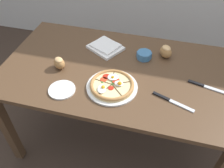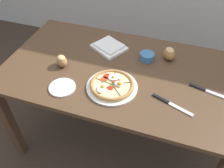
{
  "view_description": "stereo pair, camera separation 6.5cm",
  "coord_description": "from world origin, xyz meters",
  "views": [
    {
      "loc": [
        0.26,
        -1.13,
        1.74
      ],
      "look_at": [
        0.01,
        -0.17,
        0.78
      ],
      "focal_mm": 38.0,
      "sensor_mm": 36.0,
      "label": 1
    },
    {
      "loc": [
        0.32,
        -1.11,
        1.74
      ],
      "look_at": [
        0.01,
        -0.17,
        0.78
      ],
      "focal_mm": 38.0,
      "sensor_mm": 36.0,
      "label": 2
    }
  ],
  "objects": [
    {
      "name": "bread_piece_mid",
      "position": [
        -0.36,
        -0.08,
        0.79
      ],
      "size": [
        0.11,
        0.1,
        0.08
      ],
      "rotation": [
        0.0,
        0.0,
        2.5
      ],
      "color": "#A3703D",
      "rests_on": "dining_table"
    },
    {
      "name": "side_saucer",
      "position": [
        -0.27,
        -0.27,
        0.76
      ],
      "size": [
        0.16,
        0.16,
        0.01
      ],
      "color": "white",
      "rests_on": "dining_table"
    },
    {
      "name": "knife_main",
      "position": [
        0.55,
        -0.03,
        0.76
      ],
      "size": [
        0.23,
        0.07,
        0.01
      ],
      "rotation": [
        0.0,
        0.0,
        -0.24
      ],
      "color": "silver",
      "rests_on": "dining_table"
    },
    {
      "name": "napkin_folded",
      "position": [
        -0.14,
        0.19,
        0.77
      ],
      "size": [
        0.28,
        0.26,
        0.04
      ],
      "rotation": [
        0.0,
        0.0,
        -0.53
      ],
      "color": "white",
      "rests_on": "dining_table"
    },
    {
      "name": "bread_piece_near",
      "position": [
        0.28,
        0.21,
        0.8
      ],
      "size": [
        0.11,
        0.12,
        0.08
      ],
      "rotation": [
        0.0,
        0.0,
        2.24
      ],
      "color": "#A3703D",
      "rests_on": "dining_table"
    },
    {
      "name": "ground_plane",
      "position": [
        0.0,
        0.0,
        0.0
      ],
      "size": [
        12.0,
        12.0,
        0.0
      ],
      "primitive_type": "plane",
      "color": "#3D2D23"
    },
    {
      "name": "knife_spare",
      "position": [
        0.36,
        -0.2,
        0.76
      ],
      "size": [
        0.24,
        0.1,
        0.01
      ],
      "rotation": [
        0.0,
        0.0,
        -0.35
      ],
      "color": "silver",
      "rests_on": "dining_table"
    },
    {
      "name": "ramekin_bowl",
      "position": [
        0.14,
        0.16,
        0.78
      ],
      "size": [
        0.1,
        0.1,
        0.05
      ],
      "color": "teal",
      "rests_on": "dining_table"
    },
    {
      "name": "dining_table",
      "position": [
        0.0,
        0.0,
        0.66
      ],
      "size": [
        1.49,
        0.85,
        0.75
      ],
      "color": "#513823",
      "rests_on": "ground_plane"
    },
    {
      "name": "pizza",
      "position": [
        0.01,
        -0.17,
        0.77
      ],
      "size": [
        0.3,
        0.3,
        0.05
      ],
      "color": "white",
      "rests_on": "dining_table"
    }
  ]
}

